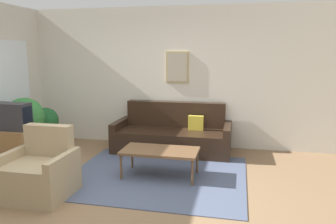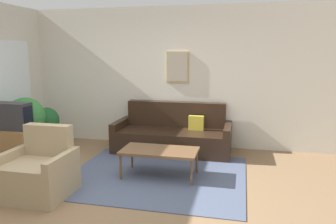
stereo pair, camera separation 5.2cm
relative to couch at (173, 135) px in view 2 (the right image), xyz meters
name	(u,v)px [view 2 (the right image)]	position (x,y,z in m)	size (l,w,h in m)	color
ground_plane	(105,199)	(-0.41, -2.24, -0.30)	(16.00, 16.00, 0.00)	#846647
area_rug	(157,175)	(0.03, -1.31, -0.29)	(2.62, 2.23, 0.01)	#4C5670
wall_back	(158,77)	(-0.40, 0.46, 1.05)	(8.00, 0.09, 2.70)	beige
couch	(173,135)	(0.00, 0.00, 0.00)	(2.14, 0.90, 0.89)	black
coffee_table	(160,152)	(0.08, -1.33, 0.08)	(1.12, 0.58, 0.42)	brown
tv_stand	(14,146)	(-2.46, -1.25, -0.01)	(0.67, 0.45, 0.57)	olive
tv	(12,116)	(-2.46, -1.25, 0.50)	(0.63, 0.28, 0.45)	#2D2D33
armchair	(39,173)	(-1.28, -2.29, 0.00)	(0.83, 0.76, 0.88)	tan
potted_plant_tall	(26,118)	(-2.47, -0.90, 0.40)	(0.67, 0.67, 1.06)	slate
potted_plant_by_window	(39,128)	(-2.56, -0.40, 0.09)	(0.36, 0.36, 0.64)	slate
potted_plant_small	(47,124)	(-2.39, -0.41, 0.20)	(0.48, 0.48, 0.80)	beige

